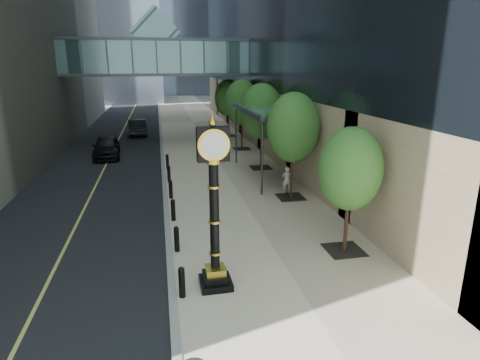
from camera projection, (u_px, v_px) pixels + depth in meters
name	position (u px, v px, depth m)	size (l,w,h in m)	color
ground	(276.00, 307.00, 11.91)	(320.00, 320.00, 0.00)	gray
road	(126.00, 124.00, 48.23)	(8.00, 180.00, 0.02)	black
sidewalk	(193.00, 122.00, 49.74)	(8.00, 180.00, 0.06)	beige
curb	(160.00, 123.00, 48.98)	(0.25, 180.00, 0.07)	gray
skywalk	(157.00, 55.00, 35.55)	(17.00, 4.20, 5.80)	slate
entrance_canopy	(268.00, 111.00, 24.58)	(3.00, 8.00, 4.38)	#383F44
bollard_row	(172.00, 200.00, 19.72)	(0.20, 16.20, 0.90)	black
street_trees	(258.00, 112.00, 27.55)	(2.78, 28.50, 5.71)	black
street_clock	(214.00, 218.00, 12.27)	(1.02, 1.02, 5.37)	black
pedestrian	(287.00, 180.00, 22.04)	(0.55, 0.36, 1.50)	beige
car_near	(106.00, 147.00, 30.75)	(1.93, 4.81, 1.64)	black
car_far	(137.00, 127.00, 40.57)	(1.68, 4.81, 1.58)	black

